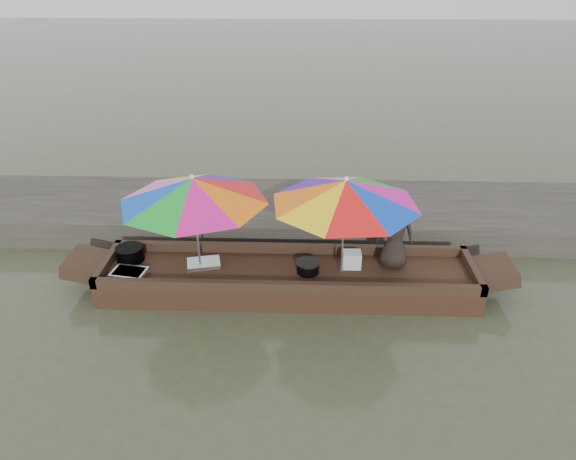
{
  "coord_description": "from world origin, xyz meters",
  "views": [
    {
      "loc": [
        0.23,
        -6.62,
        4.58
      ],
      "look_at": [
        0.0,
        0.1,
        1.0
      ],
      "focal_mm": 32.0,
      "sensor_mm": 36.0,
      "label": 1
    }
  ],
  "objects_px": {
    "cooking_pot": "(130,254)",
    "tray_scallop": "(204,263)",
    "boat_hull": "(288,280)",
    "tray_crayfish": "(129,274)",
    "umbrella_bow": "(196,224)",
    "charcoal_grill": "(308,268)",
    "supply_bag": "(352,259)",
    "umbrella_stern": "(344,227)",
    "vendor": "(395,233)"
  },
  "relations": [
    {
      "from": "vendor",
      "to": "tray_crayfish",
      "type": "bearing_deg",
      "value": 11.26
    },
    {
      "from": "tray_scallop",
      "to": "tray_crayfish",
      "type": "bearing_deg",
      "value": -161.57
    },
    {
      "from": "charcoal_grill",
      "to": "cooking_pot",
      "type": "bearing_deg",
      "value": 174.73
    },
    {
      "from": "tray_scallop",
      "to": "supply_bag",
      "type": "height_order",
      "value": "supply_bag"
    },
    {
      "from": "cooking_pot",
      "to": "tray_scallop",
      "type": "relative_size",
      "value": 0.86
    },
    {
      "from": "boat_hull",
      "to": "cooking_pot",
      "type": "xyz_separation_m",
      "value": [
        -2.49,
        0.23,
        0.29
      ]
    },
    {
      "from": "vendor",
      "to": "umbrella_bow",
      "type": "xyz_separation_m",
      "value": [
        -2.95,
        -0.21,
        0.21
      ]
    },
    {
      "from": "boat_hull",
      "to": "umbrella_bow",
      "type": "bearing_deg",
      "value": 180.0
    },
    {
      "from": "tray_crayfish",
      "to": "supply_bag",
      "type": "distance_m",
      "value": 3.37
    },
    {
      "from": "cooking_pot",
      "to": "vendor",
      "type": "xyz_separation_m",
      "value": [
        4.11,
        -0.02,
        0.45
      ]
    },
    {
      "from": "umbrella_stern",
      "to": "tray_scallop",
      "type": "bearing_deg",
      "value": 176.82
    },
    {
      "from": "vendor",
      "to": "umbrella_stern",
      "type": "relative_size",
      "value": 0.52
    },
    {
      "from": "boat_hull",
      "to": "cooking_pot",
      "type": "relative_size",
      "value": 13.15
    },
    {
      "from": "tray_scallop",
      "to": "charcoal_grill",
      "type": "xyz_separation_m",
      "value": [
        1.62,
        -0.15,
        0.05
      ]
    },
    {
      "from": "charcoal_grill",
      "to": "umbrella_bow",
      "type": "bearing_deg",
      "value": 179.02
    },
    {
      "from": "vendor",
      "to": "umbrella_bow",
      "type": "relative_size",
      "value": 0.52
    },
    {
      "from": "vendor",
      "to": "umbrella_bow",
      "type": "distance_m",
      "value": 2.97
    },
    {
      "from": "tray_crayfish",
      "to": "umbrella_bow",
      "type": "bearing_deg",
      "value": 12.85
    },
    {
      "from": "cooking_pot",
      "to": "tray_scallop",
      "type": "xyz_separation_m",
      "value": [
        1.18,
        -0.11,
        -0.08
      ]
    },
    {
      "from": "tray_scallop",
      "to": "charcoal_grill",
      "type": "height_order",
      "value": "charcoal_grill"
    },
    {
      "from": "umbrella_stern",
      "to": "supply_bag",
      "type": "bearing_deg",
      "value": 41.81
    },
    {
      "from": "cooking_pot",
      "to": "umbrella_bow",
      "type": "relative_size",
      "value": 0.2
    },
    {
      "from": "cooking_pot",
      "to": "vendor",
      "type": "distance_m",
      "value": 4.13
    },
    {
      "from": "umbrella_stern",
      "to": "umbrella_bow",
      "type": "bearing_deg",
      "value": 180.0
    },
    {
      "from": "boat_hull",
      "to": "cooking_pot",
      "type": "bearing_deg",
      "value": 174.73
    },
    {
      "from": "boat_hull",
      "to": "tray_scallop",
      "type": "bearing_deg",
      "value": 174.86
    },
    {
      "from": "umbrella_bow",
      "to": "umbrella_stern",
      "type": "distance_m",
      "value": 2.15
    },
    {
      "from": "cooking_pot",
      "to": "umbrella_bow",
      "type": "distance_m",
      "value": 1.35
    },
    {
      "from": "boat_hull",
      "to": "umbrella_stern",
      "type": "height_order",
      "value": "umbrella_stern"
    },
    {
      "from": "cooking_pot",
      "to": "charcoal_grill",
      "type": "height_order",
      "value": "cooking_pot"
    },
    {
      "from": "umbrella_stern",
      "to": "vendor",
      "type": "bearing_deg",
      "value": 14.44
    },
    {
      "from": "umbrella_bow",
      "to": "cooking_pot",
      "type": "bearing_deg",
      "value": 168.7
    },
    {
      "from": "charcoal_grill",
      "to": "umbrella_stern",
      "type": "relative_size",
      "value": 0.16
    },
    {
      "from": "tray_scallop",
      "to": "supply_bag",
      "type": "bearing_deg",
      "value": 0.7
    },
    {
      "from": "boat_hull",
      "to": "charcoal_grill",
      "type": "bearing_deg",
      "value": -5.27
    },
    {
      "from": "charcoal_grill",
      "to": "supply_bag",
      "type": "distance_m",
      "value": 0.69
    },
    {
      "from": "tray_crayfish",
      "to": "umbrella_bow",
      "type": "distance_m",
      "value": 1.28
    },
    {
      "from": "charcoal_grill",
      "to": "supply_bag",
      "type": "bearing_deg",
      "value": 14.6
    },
    {
      "from": "boat_hull",
      "to": "charcoal_grill",
      "type": "xyz_separation_m",
      "value": [
        0.31,
        -0.03,
        0.25
      ]
    },
    {
      "from": "supply_bag",
      "to": "umbrella_bow",
      "type": "bearing_deg",
      "value": -176.39
    },
    {
      "from": "boat_hull",
      "to": "charcoal_grill",
      "type": "distance_m",
      "value": 0.4
    },
    {
      "from": "tray_scallop",
      "to": "cooking_pot",
      "type": "bearing_deg",
      "value": 174.58
    },
    {
      "from": "boat_hull",
      "to": "umbrella_bow",
      "type": "height_order",
      "value": "umbrella_bow"
    },
    {
      "from": "vendor",
      "to": "cooking_pot",
      "type": "bearing_deg",
      "value": 4.61
    },
    {
      "from": "tray_crayfish",
      "to": "tray_scallop",
      "type": "distance_m",
      "value": 1.12
    },
    {
      "from": "tray_scallop",
      "to": "supply_bag",
      "type": "distance_m",
      "value": 2.29
    },
    {
      "from": "boat_hull",
      "to": "tray_crayfish",
      "type": "distance_m",
      "value": 2.39
    },
    {
      "from": "cooking_pot",
      "to": "tray_crayfish",
      "type": "distance_m",
      "value": 0.49
    },
    {
      "from": "boat_hull",
      "to": "vendor",
      "type": "relative_size",
      "value": 5.02
    },
    {
      "from": "charcoal_grill",
      "to": "umbrella_bow",
      "type": "height_order",
      "value": "umbrella_bow"
    }
  ]
}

